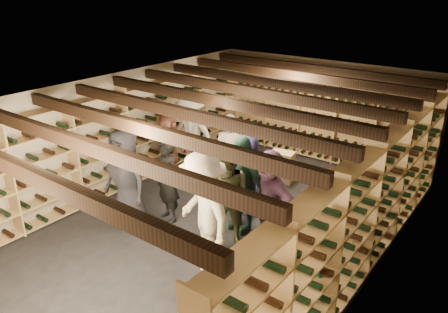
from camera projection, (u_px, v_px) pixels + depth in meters
ground at (223, 220)px, 8.08m from camera, size 8.00×8.00×0.00m
walls at (223, 161)px, 7.62m from camera, size 5.52×8.02×2.40m
ceiling at (223, 94)px, 7.17m from camera, size 5.50×8.00×0.01m
ceiling_joists at (223, 102)px, 7.22m from camera, size 5.40×7.12×0.18m
wine_rack_left at (125, 138)px, 9.10m from camera, size 0.32×7.50×2.15m
wine_rack_right at (366, 211)px, 6.24m from camera, size 0.32×7.50×2.15m
wine_rack_back at (319, 116)px, 10.50m from camera, size 4.70×0.30×2.15m
crate_stack_left at (233, 151)px, 10.13m from camera, size 0.53×0.39×0.85m
crate_stack_right at (282, 167)px, 9.51m from camera, size 0.55×0.42×0.68m
crate_loose at (295, 172)px, 9.88m from camera, size 0.56×0.44×0.17m
person_0 at (126, 179)px, 7.63m from camera, size 0.90×0.60×1.82m
person_1 at (168, 181)px, 7.83m from camera, size 0.65×0.52×1.57m
person_2 at (229, 199)px, 7.04m from camera, size 0.98×0.85×1.72m
person_3 at (203, 213)px, 6.43m from camera, size 1.42×1.14×1.91m
person_4 at (285, 274)px, 5.35m from camera, size 1.01×0.65×1.60m
person_5 at (168, 146)px, 9.54m from camera, size 1.42×0.59×1.49m
person_6 at (248, 173)px, 8.18m from camera, size 0.85×0.66×1.55m
person_7 at (229, 159)px, 8.54m from camera, size 0.76×0.65×1.76m
person_8 at (312, 237)px, 6.20m from camera, size 0.88×0.78×1.51m
person_9 at (190, 134)px, 9.75m from camera, size 1.29×0.88×1.84m
person_10 at (242, 184)px, 7.52m from camera, size 1.10×0.67×1.75m
person_11 at (269, 196)px, 7.22m from camera, size 1.59×0.92×1.63m
person_12 at (347, 190)px, 7.44m from camera, size 0.86×0.63×1.64m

